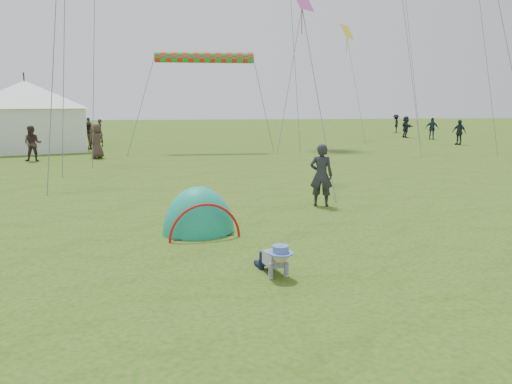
{
  "coord_description": "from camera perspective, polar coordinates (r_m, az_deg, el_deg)",
  "views": [
    {
      "loc": [
        -1.76,
        -8.77,
        2.97
      ],
      "look_at": [
        -0.36,
        1.82,
        1.0
      ],
      "focal_mm": 35.0,
      "sensor_mm": 36.0,
      "label": 1
    }
  ],
  "objects": [
    {
      "name": "diamond_kite_2",
      "position": [
        40.35,
        10.37,
        17.57
      ],
      "size": [
        1.34,
        1.34,
        1.09
      ],
      "primitive_type": "plane",
      "rotation": [
        1.05,
        0.0,
        0.79
      ],
      "color": "yellow"
    },
    {
      "name": "standing_adult",
      "position": [
        14.21,
        7.47,
        1.92
      ],
      "size": [
        0.75,
        0.62,
        1.77
      ],
      "primitive_type": "imported",
      "rotation": [
        0.0,
        0.0,
        2.79
      ],
      "color": "#25262C",
      "rests_on": "ground"
    },
    {
      "name": "crowd_person_1",
      "position": [
        26.88,
        -24.16,
        5.07
      ],
      "size": [
        0.89,
        0.72,
        1.75
      ],
      "primitive_type": "imported",
      "rotation": [
        0.0,
        0.0,
        0.07
      ],
      "color": "#3E2D29",
      "rests_on": "ground"
    },
    {
      "name": "crowd_person_2",
      "position": [
        36.54,
        22.18,
        6.34
      ],
      "size": [
        0.82,
        1.07,
        1.68
      ],
      "primitive_type": "imported",
      "rotation": [
        0.0,
        0.0,
        5.19
      ],
      "color": "#202831",
      "rests_on": "ground"
    },
    {
      "name": "popup_tent",
      "position": [
        11.48,
        -6.57,
        -4.62
      ],
      "size": [
        1.89,
        1.67,
        2.12
      ],
      "primitive_type": "ellipsoid",
      "rotation": [
        0.0,
        0.0,
        0.22
      ],
      "color": "#068B74",
      "rests_on": "ground"
    },
    {
      "name": "crowd_person_7",
      "position": [
        32.55,
        -18.63,
        6.1
      ],
      "size": [
        0.8,
        0.93,
        1.63
      ],
      "primitive_type": "imported",
      "rotation": [
        0.0,
        0.0,
        4.44
      ],
      "color": "#372C22",
      "rests_on": "ground"
    },
    {
      "name": "crowd_person_3",
      "position": [
        48.33,
        15.68,
        7.54
      ],
      "size": [
        1.0,
        1.24,
        1.68
      ],
      "primitive_type": "imported",
      "rotation": [
        0.0,
        0.0,
        4.32
      ],
      "color": "black",
      "rests_on": "ground"
    },
    {
      "name": "crowd_person_6",
      "position": [
        32.92,
        -27.02,
        5.52
      ],
      "size": [
        0.46,
        0.63,
        1.59
      ],
      "primitive_type": "imported",
      "rotation": [
        0.0,
        0.0,
        1.43
      ],
      "color": "black",
      "rests_on": "ground"
    },
    {
      "name": "crowd_person_8",
      "position": [
        40.87,
        19.45,
        6.86
      ],
      "size": [
        1.06,
        0.72,
        1.67
      ],
      "primitive_type": "imported",
      "rotation": [
        0.0,
        0.0,
        5.94
      ],
      "color": "#293547",
      "rests_on": "ground"
    },
    {
      "name": "crowd_person_4",
      "position": [
        27.07,
        -17.77,
        5.56
      ],
      "size": [
        1.03,
        1.01,
        1.79
      ],
      "primitive_type": "imported",
      "rotation": [
        0.0,
        0.0,
        3.86
      ],
      "color": "#402E27",
      "rests_on": "ground"
    },
    {
      "name": "event_marquee",
      "position": [
        33.06,
        -24.73,
        8.2
      ],
      "size": [
        8.08,
        8.08,
        4.43
      ],
      "primitive_type": null,
      "rotation": [
        0.0,
        0.0,
        0.3
      ],
      "color": "white",
      "rests_on": "ground"
    },
    {
      "name": "crawling_toddler",
      "position": [
        8.64,
        2.2,
        -7.57
      ],
      "size": [
        0.72,
        0.89,
        0.6
      ],
      "primitive_type": null,
      "rotation": [
        0.0,
        0.0,
        0.25
      ],
      "color": "black",
      "rests_on": "ground"
    },
    {
      "name": "crowd_person_0",
      "position": [
        37.81,
        -17.45,
        6.71
      ],
      "size": [
        0.55,
        0.69,
        1.64
      ],
      "primitive_type": "imported",
      "rotation": [
        0.0,
        0.0,
        4.41
      ],
      "color": "#2A292F",
      "rests_on": "ground"
    },
    {
      "name": "crowd_person_12",
      "position": [
        42.41,
        -18.53,
        6.99
      ],
      "size": [
        0.65,
        0.71,
        1.62
      ],
      "primitive_type": "imported",
      "rotation": [
        0.0,
        0.0,
        0.97
      ],
      "color": "#23242B",
      "rests_on": "ground"
    },
    {
      "name": "ground",
      "position": [
        9.43,
        3.64,
        -7.94
      ],
      "size": [
        140.0,
        140.0,
        0.0
      ],
      "primitive_type": "plane",
      "color": "#21530A"
    },
    {
      "name": "crowd_person_5",
      "position": [
        42.16,
        16.75,
        7.14
      ],
      "size": [
        0.56,
        1.61,
        1.72
      ],
      "primitive_type": "imported",
      "rotation": [
        0.0,
        0.0,
        1.6
      ],
      "color": "#1D2733",
      "rests_on": "ground"
    },
    {
      "name": "rainbow_tube_kite",
      "position": [
        29.64,
        -5.91,
        15.07
      ],
      "size": [
        5.62,
        0.64,
        0.64
      ],
      "primitive_type": "cylinder",
      "rotation": [
        0.0,
        1.57,
        0.0
      ],
      "color": "red"
    }
  ]
}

